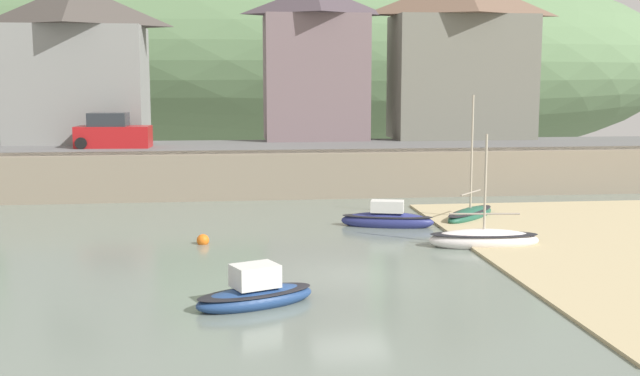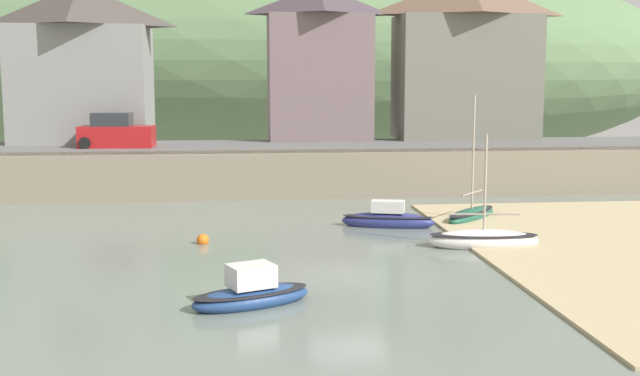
# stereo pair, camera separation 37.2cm
# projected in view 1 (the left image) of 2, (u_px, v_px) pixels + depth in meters

# --- Properties ---
(quay_seawall) EXTENTS (48.00, 9.40, 2.40)m
(quay_seawall) POSITION_uv_depth(u_px,v_px,m) (300.00, 170.00, 42.46)
(quay_seawall) COLOR gray
(quay_seawall) RESTS_ON ground
(hillside_backdrop) EXTENTS (80.00, 44.00, 21.50)m
(hillside_backdrop) POSITION_uv_depth(u_px,v_px,m) (288.00, 65.00, 78.94)
(hillside_backdrop) COLOR #5C7E53
(hillside_backdrop) RESTS_ON ground
(waterfront_building_left) EXTENTS (8.25, 6.19, 9.45)m
(waterfront_building_left) POSITION_uv_depth(u_px,v_px,m) (78.00, 62.00, 47.72)
(waterfront_building_left) COLOR gray
(waterfront_building_left) RESTS_ON ground
(waterfront_building_centre) EXTENTS (6.67, 4.52, 9.57)m
(waterfront_building_centre) POSITION_uv_depth(u_px,v_px,m) (315.00, 62.00, 49.40)
(waterfront_building_centre) COLOR slate
(waterfront_building_centre) RESTS_ON ground
(waterfront_building_right) EXTENTS (9.11, 4.79, 10.28)m
(waterfront_building_right) POSITION_uv_depth(u_px,v_px,m) (462.00, 56.00, 50.45)
(waterfront_building_right) COLOR slate
(waterfront_building_right) RESTS_ON ground
(dinghy_open_wooden) EXTENTS (3.50, 3.80, 5.69)m
(dinghy_open_wooden) POSITION_uv_depth(u_px,v_px,m) (470.00, 214.00, 35.34)
(dinghy_open_wooden) COLOR #1F553F
(dinghy_open_wooden) RESTS_ON ground
(sailboat_white_hull) EXTENTS (4.09, 2.07, 1.30)m
(sailboat_white_hull) POSITION_uv_depth(u_px,v_px,m) (387.00, 219.00, 33.61)
(sailboat_white_hull) COLOR navy
(sailboat_white_hull) RESTS_ON ground
(sailboat_far_left) EXTENTS (3.74, 2.57, 1.31)m
(sailboat_far_left) POSITION_uv_depth(u_px,v_px,m) (255.00, 294.00, 22.02)
(sailboat_far_left) COLOR navy
(sailboat_far_left) RESTS_ON ground
(sailboat_blue_trim) EXTENTS (4.27, 1.82, 4.43)m
(sailboat_blue_trim) POSITION_uv_depth(u_px,v_px,m) (484.00, 239.00, 29.62)
(sailboat_blue_trim) COLOR white
(sailboat_blue_trim) RESTS_ON ground
(parked_car_near_slipway) EXTENTS (4.21, 1.99, 1.95)m
(parked_car_near_slipway) POSITION_uv_depth(u_px,v_px,m) (112.00, 133.00, 44.15)
(parked_car_near_slipway) COLOR #B0191C
(parked_car_near_slipway) RESTS_ON ground
(mooring_buoy) EXTENTS (0.48, 0.48, 0.48)m
(mooring_buoy) POSITION_uv_depth(u_px,v_px,m) (203.00, 240.00, 30.12)
(mooring_buoy) COLOR orange
(mooring_buoy) RESTS_ON ground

